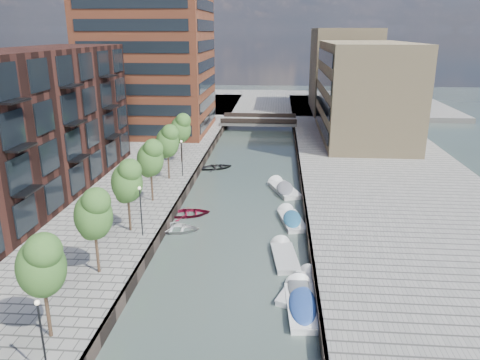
# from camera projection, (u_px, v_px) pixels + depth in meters

# --- Properties ---
(water) EXTENTS (300.00, 300.00, 0.00)m
(water) POSITION_uv_depth(u_px,v_px,m) (246.00, 186.00, 52.26)
(water) COLOR #38473F
(water) RESTS_ON ground
(quay_right) EXTENTS (20.00, 140.00, 1.00)m
(quay_right) POSITION_uv_depth(u_px,v_px,m) (393.00, 186.00, 50.85)
(quay_right) COLOR gray
(quay_right) RESTS_ON ground
(quay_wall_left) EXTENTS (0.25, 140.00, 1.00)m
(quay_wall_left) POSITION_uv_depth(u_px,v_px,m) (192.00, 181.00, 52.59)
(quay_wall_left) COLOR #332823
(quay_wall_left) RESTS_ON ground
(quay_wall_right) EXTENTS (0.25, 140.00, 1.00)m
(quay_wall_right) POSITION_uv_depth(u_px,v_px,m) (301.00, 183.00, 51.63)
(quay_wall_right) COLOR #332823
(quay_wall_right) RESTS_ON ground
(far_closure) EXTENTS (80.00, 40.00, 1.00)m
(far_closure) POSITION_uv_depth(u_px,v_px,m) (264.00, 103.00, 109.04)
(far_closure) COLOR gray
(far_closure) RESTS_ON ground
(apartment_block) EXTENTS (8.00, 38.00, 14.00)m
(apartment_block) POSITION_uv_depth(u_px,v_px,m) (17.00, 131.00, 41.91)
(apartment_block) COLOR black
(apartment_block) RESTS_ON quay_left
(tower) EXTENTS (18.00, 18.00, 30.00)m
(tower) POSITION_uv_depth(u_px,v_px,m) (149.00, 34.00, 72.43)
(tower) COLOR #97482C
(tower) RESTS_ON quay_left
(tan_block_near) EXTENTS (12.00, 25.00, 14.00)m
(tan_block_near) POSITION_uv_depth(u_px,v_px,m) (364.00, 91.00, 69.43)
(tan_block_near) COLOR tan
(tan_block_near) RESTS_ON quay_right
(tan_block_far) EXTENTS (12.00, 20.00, 16.00)m
(tan_block_far) POSITION_uv_depth(u_px,v_px,m) (343.00, 70.00, 93.79)
(tan_block_far) COLOR tan
(tan_block_far) RESTS_ON quay_right
(bridge) EXTENTS (13.00, 6.00, 1.30)m
(bridge) POSITION_uv_depth(u_px,v_px,m) (259.00, 121.00, 82.20)
(bridge) COLOR gray
(bridge) RESTS_ON ground
(tree_1) EXTENTS (2.50, 2.50, 5.95)m
(tree_1) POSITION_uv_depth(u_px,v_px,m) (41.00, 264.00, 23.80)
(tree_1) COLOR #382619
(tree_1) RESTS_ON quay_left
(tree_2) EXTENTS (2.50, 2.50, 5.95)m
(tree_2) POSITION_uv_depth(u_px,v_px,m) (93.00, 213.00, 30.44)
(tree_2) COLOR #382619
(tree_2) RESTS_ON quay_left
(tree_3) EXTENTS (2.50, 2.50, 5.95)m
(tree_3) POSITION_uv_depth(u_px,v_px,m) (127.00, 180.00, 37.08)
(tree_3) COLOR #382619
(tree_3) RESTS_ON quay_left
(tree_4) EXTENTS (2.50, 2.50, 5.95)m
(tree_4) POSITION_uv_depth(u_px,v_px,m) (150.00, 157.00, 43.72)
(tree_4) COLOR #382619
(tree_4) RESTS_ON quay_left
(tree_5) EXTENTS (2.50, 2.50, 5.95)m
(tree_5) POSITION_uv_depth(u_px,v_px,m) (167.00, 140.00, 50.36)
(tree_5) COLOR #382619
(tree_5) RESTS_ON quay_left
(tree_6) EXTENTS (2.50, 2.50, 5.95)m
(tree_6) POSITION_uv_depth(u_px,v_px,m) (181.00, 128.00, 57.00)
(tree_6) COLOR #382619
(tree_6) RESTS_ON quay_left
(lamp_0) EXTENTS (0.24, 0.24, 4.12)m
(lamp_0) POSITION_uv_depth(u_px,v_px,m) (41.00, 331.00, 21.40)
(lamp_0) COLOR black
(lamp_0) RESTS_ON quay_left
(lamp_1) EXTENTS (0.24, 0.24, 4.12)m
(lamp_1) POSITION_uv_depth(u_px,v_px,m) (141.00, 206.00, 36.58)
(lamp_1) COLOR black
(lamp_1) RESTS_ON quay_left
(lamp_2) EXTENTS (0.24, 0.24, 4.12)m
(lamp_2) POSITION_uv_depth(u_px,v_px,m) (182.00, 154.00, 51.76)
(lamp_2) COLOR black
(lamp_2) RESTS_ON quay_left
(sloop_2) EXTENTS (4.74, 3.91, 0.85)m
(sloop_2) POSITION_uv_depth(u_px,v_px,m) (189.00, 215.00, 44.09)
(sloop_2) COLOR maroon
(sloop_2) RESTS_ON ground
(sloop_3) EXTENTS (4.53, 3.31, 0.92)m
(sloop_3) POSITION_uv_depth(u_px,v_px,m) (174.00, 231.00, 40.60)
(sloop_3) COLOR silver
(sloop_3) RESTS_ON ground
(sloop_4) EXTENTS (4.83, 4.22, 0.83)m
(sloop_4) POSITION_uv_depth(u_px,v_px,m) (217.00, 169.00, 58.93)
(sloop_4) COLOR black
(sloop_4) RESTS_ON ground
(motorboat_0) EXTENTS (2.21, 5.58, 1.83)m
(motorboat_0) POSITION_uv_depth(u_px,v_px,m) (302.00, 303.00, 29.47)
(motorboat_0) COLOR white
(motorboat_0) RESTS_ON ground
(motorboat_1) EXTENTS (3.21, 5.04, 1.59)m
(motorboat_1) POSITION_uv_depth(u_px,v_px,m) (300.00, 287.00, 31.43)
(motorboat_1) COLOR silver
(motorboat_1) RESTS_ON ground
(motorboat_2) EXTENTS (2.32, 5.13, 1.65)m
(motorboat_2) POSITION_uv_depth(u_px,v_px,m) (284.00, 255.00, 36.00)
(motorboat_2) COLOR beige
(motorboat_2) RESTS_ON ground
(motorboat_3) EXTENTS (2.74, 5.31, 1.69)m
(motorboat_3) POSITION_uv_depth(u_px,v_px,m) (291.00, 219.00, 42.60)
(motorboat_3) COLOR silver
(motorboat_3) RESTS_ON ground
(motorboat_4) EXTENTS (3.73, 5.93, 1.87)m
(motorboat_4) POSITION_uv_depth(u_px,v_px,m) (283.00, 189.00, 50.67)
(motorboat_4) COLOR silver
(motorboat_4) RESTS_ON ground
(car) EXTENTS (3.14, 4.40, 1.39)m
(car) POSITION_uv_depth(u_px,v_px,m) (334.00, 137.00, 68.66)
(car) COLOR #B2B2B7
(car) RESTS_ON quay_right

